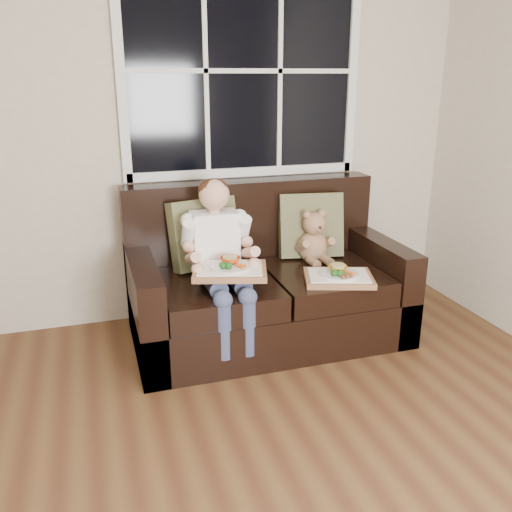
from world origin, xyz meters
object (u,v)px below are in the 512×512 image
object	(u,v)px
teddy_bear	(314,240)
tray_left	(230,269)
loveseat	(264,288)
child	(219,247)
tray_right	(339,276)

from	to	relation	value
teddy_bear	tray_left	size ratio (longest dim) A/B	0.74
loveseat	tray_left	distance (m)	0.49
child	tray_left	world-z (taller)	child
loveseat	teddy_bear	size ratio (longest dim) A/B	4.75
child	loveseat	bearing A→B (deg)	20.57
loveseat	teddy_bear	xyz separation A→B (m)	(0.35, 0.04, 0.28)
loveseat	teddy_bear	world-z (taller)	loveseat
tray_left	loveseat	bearing A→B (deg)	59.99
child	tray_right	size ratio (longest dim) A/B	1.93
tray_right	teddy_bear	bearing A→B (deg)	107.69
tray_left	tray_right	world-z (taller)	tray_left
loveseat	tray_right	distance (m)	0.52
tray_left	child	bearing A→B (deg)	114.51
loveseat	child	size ratio (longest dim) A/B	1.85
teddy_bear	tray_left	distance (m)	0.74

